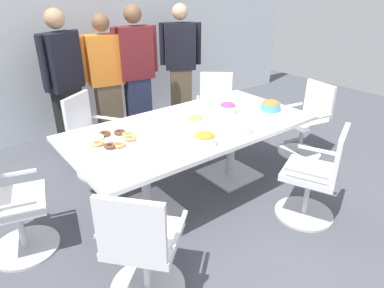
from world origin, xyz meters
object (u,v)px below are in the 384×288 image
object	(u,v)px
office_chair_5	(306,124)
snack_bowl_chips_orange	(205,139)
snack_bowl_candy_mix	(228,108)
plate_stack	(240,129)
snack_bowl_pretzels	(271,105)
office_chair_0	(215,112)
donut_platter	(114,139)
office_chair_2	(8,210)
office_chair_3	(142,250)
person_standing_1	(107,79)
person_standing_2	(137,72)
snack_bowl_cookies	(195,120)
person_standing_3	(181,63)
person_standing_0	(65,83)
conference_table	(192,137)
office_chair_1	(93,139)
office_chair_4	(316,179)

from	to	relation	value
office_chair_5	snack_bowl_chips_orange	distance (m)	1.92
snack_bowl_candy_mix	plate_stack	xyz separation A→B (m)	(-0.26, -0.44, -0.03)
snack_bowl_pretzels	office_chair_0	bearing A→B (deg)	82.63
office_chair_0	donut_platter	size ratio (longest dim) A/B	2.28
office_chair_2	donut_platter	distance (m)	0.98
office_chair_0	office_chair_3	bearing A→B (deg)	79.37
person_standing_1	person_standing_2	world-z (taller)	person_standing_2
snack_bowl_pretzels	snack_bowl_candy_mix	distance (m)	0.48
snack_bowl_cookies	snack_bowl_chips_orange	bearing A→B (deg)	-118.48
office_chair_0	office_chair_2	world-z (taller)	same
office_chair_2	person_standing_2	distance (m)	2.49
office_chair_2	person_standing_3	xyz separation A→B (m)	(2.80, 1.54, 0.51)
person_standing_0	snack_bowl_pretzels	xyz separation A→B (m)	(1.57, -1.87, -0.11)
conference_table	person_standing_3	xyz separation A→B (m)	(1.12, 1.72, 0.29)
office_chair_3	person_standing_2	bearing A→B (deg)	109.66
office_chair_3	snack_bowl_chips_orange	world-z (taller)	office_chair_3
office_chair_0	person_standing_2	world-z (taller)	person_standing_2
person_standing_0	donut_platter	xyz separation A→B (m)	(-0.14, -1.56, -0.15)
office_chair_5	snack_bowl_chips_orange	world-z (taller)	office_chair_5
person_standing_1	snack_bowl_pretzels	xyz separation A→B (m)	(1.02, -1.90, -0.06)
office_chair_0	snack_bowl_cookies	size ratio (longest dim) A/B	5.24
office_chair_1	office_chair_5	bearing A→B (deg)	118.20
person_standing_0	person_standing_3	distance (m)	1.75
person_standing_2	person_standing_0	bearing A→B (deg)	3.77
person_standing_3	snack_bowl_candy_mix	xyz separation A→B (m)	(-0.60, -1.67, -0.11)
snack_bowl_chips_orange	office_chair_0	bearing A→B (deg)	45.16
office_chair_3	person_standing_3	size ratio (longest dim) A/B	0.52
office_chair_4	plate_stack	size ratio (longest dim) A/B	4.03
person_standing_2	snack_bowl_candy_mix	xyz separation A→B (m)	(0.21, -1.55, -0.12)
snack_bowl_candy_mix	snack_bowl_chips_orange	xyz separation A→B (m)	(-0.70, -0.46, -0.00)
office_chair_0	person_standing_0	world-z (taller)	person_standing_0
office_chair_1	snack_bowl_cookies	world-z (taller)	office_chair_1
snack_bowl_cookies	donut_platter	world-z (taller)	snack_bowl_cookies
conference_table	donut_platter	bearing A→B (deg)	170.34
office_chair_3	office_chair_5	world-z (taller)	same
person_standing_2	conference_table	bearing A→B (deg)	88.59
person_standing_0	donut_platter	distance (m)	1.57
person_standing_0	office_chair_4	bearing A→B (deg)	89.75
office_chair_0	plate_stack	distance (m)	1.54
donut_platter	person_standing_1	bearing A→B (deg)	66.42
conference_table	office_chair_2	world-z (taller)	office_chair_2
office_chair_3	person_standing_2	world-z (taller)	person_standing_2
office_chair_4	donut_platter	world-z (taller)	office_chair_4
office_chair_2	snack_bowl_pretzels	world-z (taller)	office_chair_2
office_chair_5	person_standing_1	xyz separation A→B (m)	(-1.76, 1.90, 0.46)
person_standing_1	person_standing_2	xyz separation A→B (m)	(0.38, -0.12, 0.06)
office_chair_1	office_chair_2	bearing A→B (deg)	4.27
office_chair_2	snack_bowl_chips_orange	xyz separation A→B (m)	(1.50, -0.59, 0.40)
conference_table	snack_bowl_pretzels	distance (m)	0.98
person_standing_3	person_standing_1	bearing A→B (deg)	32.33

